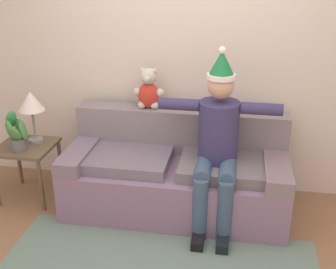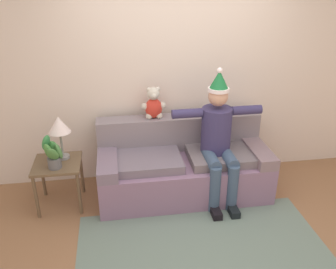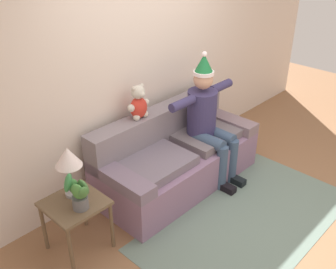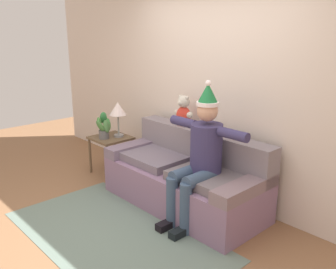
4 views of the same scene
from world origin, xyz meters
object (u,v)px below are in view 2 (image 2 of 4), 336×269
object	(u,v)px
person_seated	(218,136)
potted_plant	(53,154)
teddy_bear	(154,104)
table_lamp	(59,127)
couch	(183,165)
side_table	(58,169)

from	to	relation	value
person_seated	potted_plant	size ratio (longest dim) A/B	4.07
teddy_bear	table_lamp	size ratio (longest dim) A/B	0.77
person_seated	table_lamp	xyz separation A→B (m)	(-1.73, 0.19, 0.15)
potted_plant	person_seated	bearing A→B (deg)	0.56
couch	person_seated	size ratio (longest dim) A/B	1.29
person_seated	potted_plant	xyz separation A→B (m)	(-1.79, -0.02, -0.07)
couch	side_table	size ratio (longest dim) A/B	3.63
couch	table_lamp	distance (m)	1.48
couch	potted_plant	bearing A→B (deg)	-172.66
couch	side_table	bearing A→B (deg)	-176.76
couch	table_lamp	bearing A→B (deg)	179.19
person_seated	potted_plant	world-z (taller)	person_seated
couch	teddy_bear	distance (m)	0.81
table_lamp	couch	bearing A→B (deg)	-0.81
teddy_bear	side_table	xyz separation A→B (m)	(-1.11, -0.34, -0.58)
person_seated	side_table	bearing A→B (deg)	177.24
teddy_bear	side_table	size ratio (longest dim) A/B	0.70
table_lamp	potted_plant	world-z (taller)	table_lamp
teddy_bear	side_table	world-z (taller)	teddy_bear
person_seated	side_table	distance (m)	1.82
person_seated	teddy_bear	size ratio (longest dim) A/B	4.00
side_table	couch	bearing A→B (deg)	3.24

